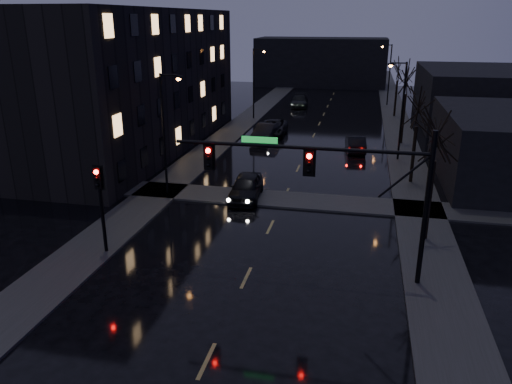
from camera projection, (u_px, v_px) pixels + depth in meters
The scene contains 21 objects.
sidewalk_left at pixel (225, 137), 49.42m from camera, with size 3.00×140.00×0.12m, color #2D2D2B.
sidewalk_right at pixel (402, 146), 46.04m from camera, with size 3.00×140.00×0.12m, color #2D2D2B.
sidewalk_cross at pixel (283, 199), 32.50m from camera, with size 40.00×3.00×0.12m, color #2D2D2B.
apartment_block at pixel (122, 80), 44.43m from camera, with size 12.00×30.00×12.00m, color black.
commercial_right_far at pixel (477, 96), 55.37m from camera, with size 12.00×18.00×6.00m, color black.
far_block at pixel (321, 62), 86.69m from camera, with size 22.00×10.00×8.00m, color black.
signal_mast at pixel (338, 175), 21.38m from camera, with size 11.11×0.41×7.00m.
signal_pole_left at pixel (101, 197), 24.25m from camera, with size 0.35×0.41×4.53m.
tree_near at pixel (438, 126), 24.64m from camera, with size 3.52×3.52×8.08m.
tree_mid_a at pixel (419, 102), 34.00m from camera, with size 3.30×3.30×7.58m.
tree_mid_b at pixel (408, 72), 44.81m from camera, with size 3.74×3.74×8.59m.
tree_far at pixel (399, 65), 57.91m from camera, with size 3.43×3.43×7.88m.
streetlight_l_near at pixel (166, 125), 31.99m from camera, with size 1.53×0.28×8.00m.
streetlight_l_far at pixel (255, 78), 56.90m from camera, with size 1.53×0.28×8.00m.
streetlight_r_mid at pixel (400, 103), 40.05m from camera, with size 1.53×0.28×8.00m.
streetlight_r_far at pixel (388, 70), 65.88m from camera, with size 1.53×0.28×8.00m.
oncoming_car_a at pixel (246, 187), 32.54m from camera, with size 1.90×4.72×1.61m, color black.
oncoming_car_b at pixel (266, 133), 47.95m from camera, with size 1.73×4.95×1.63m, color black.
oncoming_car_c at pixel (273, 128), 50.33m from camera, with size 2.53×5.50×1.53m, color black.
oncoming_car_d at pixel (299, 101), 66.48m from camera, with size 2.18×5.36×1.55m, color black.
lead_car at pixel (355, 144), 44.12m from camera, with size 1.54×4.42×1.46m, color black.
Camera 1 is at (4.71, -11.70, 11.25)m, focal length 35.00 mm.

